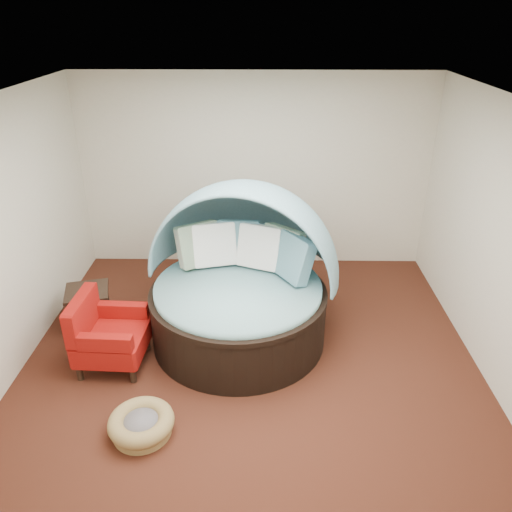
{
  "coord_description": "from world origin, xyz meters",
  "views": [
    {
      "loc": [
        0.14,
        -4.43,
        3.55
      ],
      "look_at": [
        0.05,
        0.6,
        1.02
      ],
      "focal_mm": 35.0,
      "sensor_mm": 36.0,
      "label": 1
    }
  ],
  "objects_px": {
    "canopy_daybed": "(241,270)",
    "red_armchair": "(107,334)",
    "pet_basket": "(141,424)",
    "side_table": "(89,302)"
  },
  "relations": [
    {
      "from": "canopy_daybed",
      "to": "red_armchair",
      "type": "xyz_separation_m",
      "value": [
        -1.43,
        -0.6,
        -0.48
      ]
    },
    {
      "from": "canopy_daybed",
      "to": "pet_basket",
      "type": "height_order",
      "value": "canopy_daybed"
    },
    {
      "from": "canopy_daybed",
      "to": "pet_basket",
      "type": "bearing_deg",
      "value": -105.39
    },
    {
      "from": "red_armchair",
      "to": "side_table",
      "type": "bearing_deg",
      "value": 123.15
    },
    {
      "from": "canopy_daybed",
      "to": "pet_basket",
      "type": "relative_size",
      "value": 3.97
    },
    {
      "from": "canopy_daybed",
      "to": "side_table",
      "type": "xyz_separation_m",
      "value": [
        -1.88,
        0.16,
        -0.55
      ]
    },
    {
      "from": "canopy_daybed",
      "to": "red_armchair",
      "type": "height_order",
      "value": "canopy_daybed"
    },
    {
      "from": "canopy_daybed",
      "to": "side_table",
      "type": "relative_size",
      "value": 4.0
    },
    {
      "from": "side_table",
      "to": "red_armchair",
      "type": "bearing_deg",
      "value": -59.47
    },
    {
      "from": "pet_basket",
      "to": "side_table",
      "type": "bearing_deg",
      "value": 120.1
    }
  ]
}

